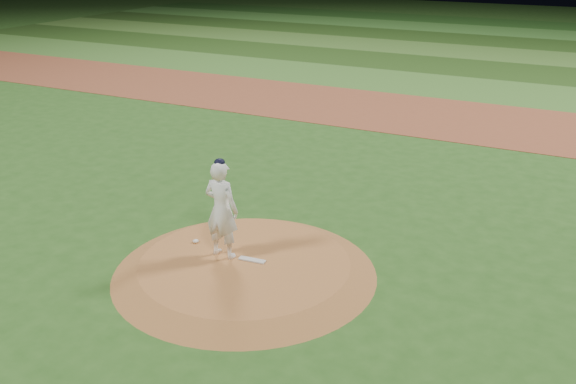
# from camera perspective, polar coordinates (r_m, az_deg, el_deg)

# --- Properties ---
(ground) EXTENTS (120.00, 120.00, 0.00)m
(ground) POSITION_cam_1_polar(r_m,az_deg,el_deg) (13.57, -3.84, -7.14)
(ground) COLOR #27531B
(ground) RESTS_ON ground
(infield_dirt_band) EXTENTS (70.00, 6.00, 0.02)m
(infield_dirt_band) POSITION_cam_1_polar(r_m,az_deg,el_deg) (25.78, 12.19, 6.67)
(infield_dirt_band) COLOR brown
(infield_dirt_band) RESTS_ON ground
(outfield_stripe_0) EXTENTS (70.00, 5.00, 0.02)m
(outfield_stripe_0) POSITION_cam_1_polar(r_m,az_deg,el_deg) (30.99, 14.93, 8.96)
(outfield_stripe_0) COLOR #3B6E28
(outfield_stripe_0) RESTS_ON ground
(outfield_stripe_1) EXTENTS (70.00, 5.00, 0.02)m
(outfield_stripe_1) POSITION_cam_1_polar(r_m,az_deg,el_deg) (35.81, 16.74, 10.45)
(outfield_stripe_1) COLOR #224315
(outfield_stripe_1) RESTS_ON ground
(outfield_stripe_2) EXTENTS (70.00, 5.00, 0.02)m
(outfield_stripe_2) POSITION_cam_1_polar(r_m,az_deg,el_deg) (40.66, 18.13, 11.58)
(outfield_stripe_2) COLOR #3E6C27
(outfield_stripe_2) RESTS_ON ground
(outfield_stripe_3) EXTENTS (70.00, 5.00, 0.02)m
(outfield_stripe_3) POSITION_cam_1_polar(r_m,az_deg,el_deg) (45.55, 19.23, 12.46)
(outfield_stripe_3) COLOR #224315
(outfield_stripe_3) RESTS_ON ground
(outfield_stripe_4) EXTENTS (70.00, 5.00, 0.02)m
(outfield_stripe_4) POSITION_cam_1_polar(r_m,az_deg,el_deg) (50.47, 20.12, 13.17)
(outfield_stripe_4) COLOR #37742A
(outfield_stripe_4) RESTS_ON ground
(outfield_stripe_5) EXTENTS (70.00, 5.00, 0.02)m
(outfield_stripe_5) POSITION_cam_1_polar(r_m,az_deg,el_deg) (55.39, 20.85, 13.75)
(outfield_stripe_5) COLOR #1F4D18
(outfield_stripe_5) RESTS_ON ground
(pitchers_mound) EXTENTS (5.50, 5.50, 0.25)m
(pitchers_mound) POSITION_cam_1_polar(r_m,az_deg,el_deg) (13.51, -3.85, -6.68)
(pitchers_mound) COLOR #A56633
(pitchers_mound) RESTS_ON ground
(pitching_rubber) EXTENTS (0.59, 0.20, 0.03)m
(pitching_rubber) POSITION_cam_1_polar(r_m,az_deg,el_deg) (13.49, -3.20, -6.04)
(pitching_rubber) COLOR beige
(pitching_rubber) RESTS_ON pitchers_mound
(rosin_bag) EXTENTS (0.13, 0.13, 0.07)m
(rosin_bag) POSITION_cam_1_polar(r_m,az_deg,el_deg) (14.35, -8.20, -4.34)
(rosin_bag) COLOR silver
(rosin_bag) RESTS_ON pitchers_mound
(pitcher_on_mound) EXTENTS (0.79, 0.54, 2.17)m
(pitcher_on_mound) POSITION_cam_1_polar(r_m,az_deg,el_deg) (13.30, -5.93, -1.53)
(pitcher_on_mound) COLOR white
(pitcher_on_mound) RESTS_ON pitchers_mound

